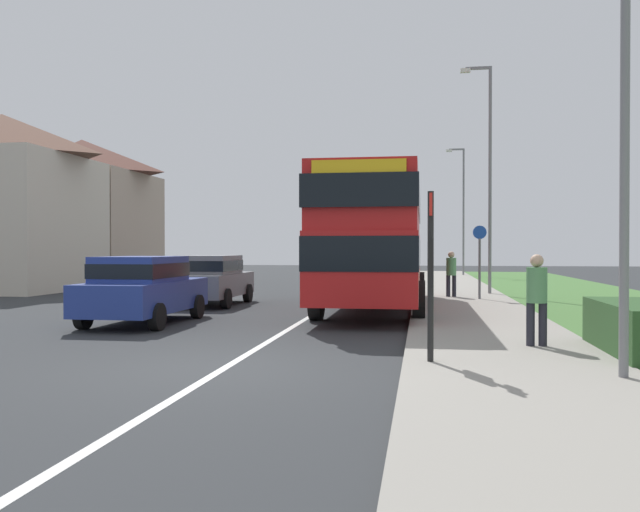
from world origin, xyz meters
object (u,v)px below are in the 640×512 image
Objects in this scene: cycle_route_sign at (480,259)px; bus_stop_sign at (431,264)px; street_lamp_mid at (487,166)px; pedestrian_at_stop at (537,295)px; double_decker_bus at (375,235)px; parked_car_grey at (211,278)px; pedestrian_walking_away at (451,272)px; street_lamp_near at (617,48)px; street_lamp_far at (462,204)px; parked_car_blue at (143,287)px.

bus_stop_sign is at bearing -97.96° from cycle_route_sign.
street_lamp_mid is at bearing 81.61° from bus_stop_sign.
cycle_route_sign is at bearing 90.28° from pedestrian_at_stop.
double_decker_bus is 1.18× the size of street_lamp_mid.
pedestrian_at_stop is at bearing -44.34° from parked_car_grey.
pedestrian_walking_away is 14.60m from street_lamp_near.
double_decker_bus is at bearing 99.10° from bus_stop_sign.
pedestrian_walking_away is (-0.93, 11.49, 0.00)m from pedestrian_at_stop.
street_lamp_near is at bearing -69.08° from double_decker_bus.
bus_stop_sign is 0.32× the size of street_lamp_far.
cycle_route_sign reaches higher than pedestrian_walking_away.
parked_car_grey is 0.46× the size of street_lamp_mid.
bus_stop_sign is (1.45, -9.05, -0.60)m from double_decker_bus.
bus_stop_sign reaches higher than pedestrian_at_stop.
bus_stop_sign is at bearing 160.43° from street_lamp_near.
parked_car_grey is (-5.19, 1.00, -1.28)m from double_decker_bus.
parked_car_grey is 11.78m from pedestrian_at_stop.
street_lamp_far is (2.33, 32.59, 3.04)m from bus_stop_sign.
street_lamp_mid is at bearing 30.13° from parked_car_grey.
street_lamp_near is (1.46, -14.13, 3.35)m from pedestrian_walking_away.
bus_stop_sign is (-0.86, -13.31, 0.56)m from pedestrian_walking_away.
parked_car_grey is 8.73m from cycle_route_sign.
double_decker_bus reaches higher than bus_stop_sign.
pedestrian_at_stop is at bearing -91.01° from street_lamp_far.
street_lamp_mid is 1.05× the size of street_lamp_far.
street_lamp_far is at bearing 85.90° from bus_stop_sign.
cycle_route_sign is at bearing -44.75° from pedestrian_walking_away.
double_decker_bus is at bearing -120.97° from street_lamp_mid.
parked_car_grey is at bearing -111.70° from street_lamp_far.
pedestrian_walking_away reaches higher than parked_car_blue.
double_decker_bus is 23.97m from street_lamp_far.
bus_stop_sign is 0.34× the size of street_lamp_near.
cycle_route_sign is at bearing 82.04° from bus_stop_sign.
double_decker_bus is 4.70m from cycle_route_sign.
street_lamp_near is (2.33, -0.83, 2.78)m from bus_stop_sign.
parked_car_blue is at bearing -130.62° from street_lamp_mid.
pedestrian_at_stop is 0.66× the size of cycle_route_sign.
street_lamp_mid reaches higher than pedestrian_walking_away.
cycle_route_sign reaches higher than parked_car_grey.
street_lamp_mid is 17.39m from street_lamp_far.
parked_car_grey is at bearing 129.49° from street_lamp_near.
parked_car_blue is at bearing -107.87° from street_lamp_far.
double_decker_bus is at bearing -99.13° from street_lamp_far.
pedestrian_at_stop is 2.61m from bus_stop_sign.
street_lamp_near is (0.53, -2.64, 3.35)m from pedestrian_at_stop.
parked_car_grey is 24.55m from street_lamp_far.
street_lamp_far is (8.97, 22.54, 3.72)m from parked_car_grey.
bus_stop_sign is 1.03× the size of cycle_route_sign.
parked_car_blue is 8.94m from pedestrian_at_stop.
street_lamp_far reaches higher than cycle_route_sign.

